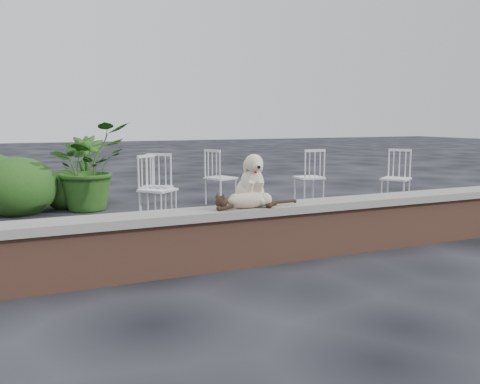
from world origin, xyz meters
name	(u,v)px	position (x,y,z in m)	size (l,w,h in m)	color
ground	(307,256)	(0.00, 0.00, 0.00)	(60.00, 60.00, 0.00)	black
brick_wall	(308,233)	(0.00, 0.00, 0.25)	(6.00, 0.30, 0.50)	brown
capstone	(308,206)	(0.00, 0.00, 0.54)	(6.20, 0.40, 0.08)	slate
dog	(250,179)	(-0.64, 0.07, 0.84)	(0.35, 0.46, 0.53)	beige
cat	(249,199)	(-0.72, -0.08, 0.67)	(1.03, 0.25, 0.17)	tan
chair_d	(396,178)	(3.07, 2.17, 0.47)	(0.56, 0.56, 0.94)	white
chair_c	(309,176)	(1.87, 2.94, 0.47)	(0.56, 0.56, 0.94)	white
chair_a	(158,189)	(-0.92, 2.49, 0.47)	(0.56, 0.56, 0.94)	white
chair_e	(221,177)	(0.46, 3.50, 0.47)	(0.56, 0.56, 0.94)	white
chair_b	(156,187)	(-0.88, 2.71, 0.47)	(0.56, 0.56, 0.94)	white
potted_plant_a	(87,166)	(-1.66, 3.91, 0.70)	(1.25, 1.09, 1.39)	#244814
potted_plant_b	(85,170)	(-1.59, 4.64, 0.58)	(0.65, 0.65, 1.16)	#244814
shrubbery	(13,184)	(-2.74, 4.58, 0.39)	(2.16, 2.53, 0.92)	#244814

